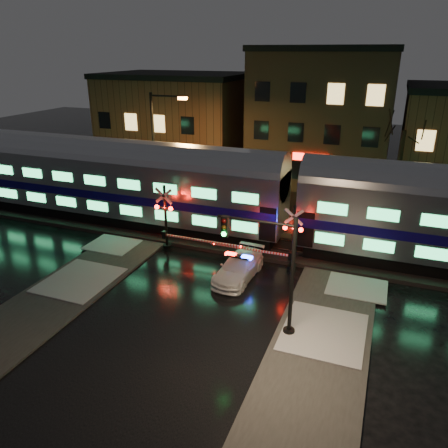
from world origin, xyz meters
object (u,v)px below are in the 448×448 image
at_px(police_car, 239,267).
at_px(streetlight, 157,144).
at_px(crossing_signal_left, 170,225).
at_px(crossing_signal_right, 286,244).
at_px(traffic_light, 272,272).

relative_size(police_car, streetlight, 0.50).
relative_size(crossing_signal_left, streetlight, 0.67).
distance_m(police_car, crossing_signal_right, 2.95).
distance_m(traffic_light, streetlight, 17.75).
relative_size(crossing_signal_right, crossing_signal_left, 0.93).
xyz_separation_m(crossing_signal_right, crossing_signal_left, (-7.16, 0.01, 0.13)).
height_order(crossing_signal_right, crossing_signal_left, crossing_signal_left).
distance_m(crossing_signal_right, streetlight, 13.82).
distance_m(police_car, streetlight, 13.46).
distance_m(police_car, crossing_signal_left, 5.45).
bearing_deg(crossing_signal_left, police_car, -19.76).
bearing_deg(streetlight, police_car, -41.99).
height_order(police_car, traffic_light, traffic_light).
bearing_deg(traffic_light, police_car, 110.59).
relative_size(crossing_signal_left, traffic_light, 1.07).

